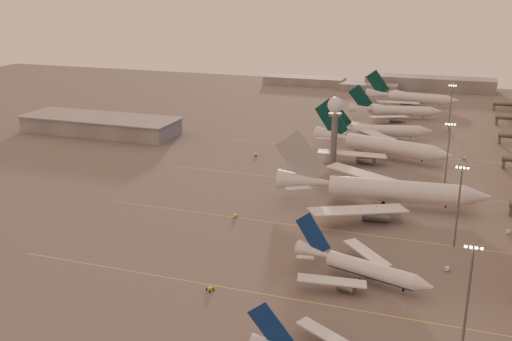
% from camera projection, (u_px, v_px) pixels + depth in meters
% --- Properties ---
extents(ground, '(700.00, 700.00, 0.00)m').
position_uv_depth(ground, '(206.00, 306.00, 142.67)').
color(ground, '#504E4E').
rests_on(ground, ground).
extents(taxiway_markings, '(180.00, 185.25, 0.02)m').
position_uv_depth(taxiway_markings, '(369.00, 234.00, 183.73)').
color(taxiway_markings, '#D5C94B').
rests_on(taxiway_markings, ground).
extents(hangar, '(82.00, 27.00, 8.50)m').
position_uv_depth(hangar, '(100.00, 125.00, 305.04)').
color(hangar, slate).
rests_on(hangar, ground).
extents(radar_tower, '(6.40, 6.40, 31.10)m').
position_uv_depth(radar_tower, '(335.00, 118.00, 242.90)').
color(radar_tower, slate).
rests_on(radar_tower, ground).
extents(mast_a, '(3.60, 0.56, 25.00)m').
position_uv_depth(mast_a, '(468.00, 295.00, 120.38)').
color(mast_a, slate).
rests_on(mast_a, ground).
extents(mast_b, '(3.60, 0.56, 25.00)m').
position_uv_depth(mast_b, '(459.00, 202.00, 170.87)').
color(mast_b, slate).
rests_on(mast_b, ground).
extents(mast_c, '(3.60, 0.56, 25.00)m').
position_uv_depth(mast_c, '(448.00, 151.00, 221.98)').
color(mast_c, slate).
rests_on(mast_c, ground).
extents(mast_d, '(3.60, 0.56, 25.00)m').
position_uv_depth(mast_d, '(451.00, 106.00, 303.67)').
color(mast_d, slate).
rests_on(mast_d, ground).
extents(distant_horizon, '(165.00, 37.50, 9.00)m').
position_uv_depth(distant_horizon, '(390.00, 83.00, 433.57)').
color(distant_horizon, slate).
rests_on(distant_horizon, ground).
extents(narrowbody_mid, '(38.09, 29.96, 15.29)m').
position_uv_depth(narrowbody_mid, '(361.00, 270.00, 154.05)').
color(narrowbody_mid, silver).
rests_on(narrowbody_mid, ground).
extents(widebody_white, '(72.80, 58.09, 25.62)m').
position_uv_depth(widebody_white, '(381.00, 194.00, 204.79)').
color(widebody_white, silver).
rests_on(widebody_white, ground).
extents(greentail_a, '(63.08, 50.26, 23.49)m').
position_uv_depth(greentail_a, '(380.00, 148.00, 262.30)').
color(greentail_a, silver).
rests_on(greentail_a, ground).
extents(greentail_b, '(51.87, 41.34, 19.28)m').
position_uv_depth(greentail_b, '(378.00, 133.00, 292.03)').
color(greentail_b, silver).
rests_on(greentail_b, ground).
extents(greentail_c, '(51.80, 41.47, 18.98)m').
position_uv_depth(greentail_c, '(395.00, 113.00, 337.79)').
color(greentail_c, silver).
rests_on(greentail_c, ground).
extents(greentail_d, '(57.97, 46.60, 21.08)m').
position_uv_depth(greentail_d, '(411.00, 100.00, 373.38)').
color(greentail_d, silver).
rests_on(greentail_d, ground).
extents(gsv_tug_mid, '(3.95, 3.45, 0.97)m').
position_uv_depth(gsv_tug_mid, '(210.00, 289.00, 149.57)').
color(gsv_tug_mid, gold).
rests_on(gsv_tug_mid, ground).
extents(gsv_truck_b, '(5.91, 2.45, 2.34)m').
position_uv_depth(gsv_truck_b, '(449.00, 267.00, 159.48)').
color(gsv_truck_b, silver).
rests_on(gsv_truck_b, ground).
extents(gsv_truck_c, '(4.43, 5.41, 2.11)m').
position_uv_depth(gsv_truck_c, '(236.00, 214.00, 196.38)').
color(gsv_truck_c, gold).
rests_on(gsv_truck_c, ground).
extents(gsv_catering_b, '(5.64, 3.29, 4.34)m').
position_uv_depth(gsv_catering_b, '(509.00, 227.00, 182.99)').
color(gsv_catering_b, silver).
rests_on(gsv_catering_b, ground).
extents(gsv_tug_far, '(3.87, 4.62, 1.14)m').
position_uv_depth(gsv_tug_far, '(337.00, 182.00, 229.82)').
color(gsv_tug_far, silver).
rests_on(gsv_tug_far, ground).
extents(gsv_truck_d, '(3.95, 6.27, 2.38)m').
position_uv_depth(gsv_truck_d, '(256.00, 153.00, 265.13)').
color(gsv_truck_d, '#535658').
rests_on(gsv_truck_d, ground).
extents(gsv_tug_hangar, '(3.25, 2.11, 0.89)m').
position_uv_depth(gsv_tug_hangar, '(464.00, 159.00, 260.21)').
color(gsv_tug_hangar, silver).
rests_on(gsv_tug_hangar, ground).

